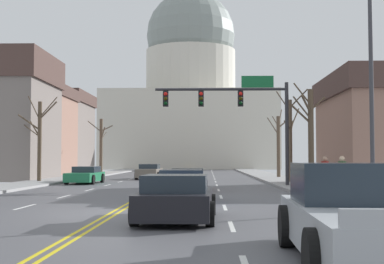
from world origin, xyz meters
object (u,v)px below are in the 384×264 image
at_px(sedan_near_01, 182,186).
at_px(sedan_oncoming_00, 85,175).
at_px(sedan_near_02, 176,199).
at_px(pedestrian_00, 342,174).
at_px(signal_gantry, 238,106).
at_px(sedan_near_00, 188,180).
at_px(street_lamp_right, 361,63).
at_px(sedan_oncoming_01, 149,172).
at_px(pedestrian_01, 325,173).
at_px(pickup_truck_near_03, 359,219).

height_order(sedan_near_01, sedan_oncoming_00, sedan_near_01).
height_order(sedan_near_02, pedestrian_00, pedestrian_00).
xyz_separation_m(signal_gantry, sedan_near_00, (-2.86, -3.15, -4.24)).
height_order(street_lamp_right, sedan_near_01, street_lamp_right).
bearing_deg(pedestrian_00, sedan_near_02, -128.38).
distance_m(sedan_near_00, pedestrian_00, 8.85).
bearing_deg(street_lamp_right, sedan_near_02, -155.14).
bearing_deg(pedestrian_00, sedan_oncoming_00, 135.71).
height_order(street_lamp_right, sedan_oncoming_01, street_lamp_right).
distance_m(signal_gantry, pedestrian_00, 10.37).
height_order(sedan_near_00, pedestrian_01, pedestrian_01).
xyz_separation_m(sedan_oncoming_01, pedestrian_01, (10.19, -20.19, 0.47)).
xyz_separation_m(signal_gantry, sedan_near_02, (-2.68, -17.15, -4.21)).
bearing_deg(sedan_oncoming_00, sedan_near_02, -71.19).
distance_m(signal_gantry, sedan_near_00, 6.01).
distance_m(signal_gantry, sedan_near_02, 17.86).
bearing_deg(pedestrian_01, street_lamp_right, -93.04).
relative_size(sedan_near_02, pedestrian_01, 2.68).
bearing_deg(pedestrian_00, sedan_oncoming_01, 115.70).
height_order(signal_gantry, sedan_near_02, signal_gantry).
bearing_deg(sedan_oncoming_00, street_lamp_right, -55.38).
bearing_deg(sedan_near_01, pedestrian_01, 27.90).
relative_size(pickup_truck_near_03, pedestrian_00, 3.45).
bearing_deg(signal_gantry, sedan_oncoming_01, 117.09).
bearing_deg(signal_gantry, sedan_near_01, -105.16).
distance_m(sedan_oncoming_01, pedestrian_00, 24.30).
relative_size(sedan_near_00, sedan_oncoming_01, 1.02).
bearing_deg(sedan_near_02, sedan_oncoming_00, 108.81).
height_order(sedan_oncoming_01, pedestrian_01, pedestrian_01).
xyz_separation_m(pickup_truck_near_03, sedan_oncoming_00, (-10.80, 27.87, -0.17)).
bearing_deg(sedan_oncoming_00, sedan_oncoming_01, 66.85).
xyz_separation_m(signal_gantry, sedan_oncoming_00, (-10.17, 4.83, -4.25)).
xyz_separation_m(sedan_near_00, sedan_near_02, (0.18, -14.00, 0.03)).
height_order(street_lamp_right, pedestrian_00, street_lamp_right).
relative_size(sedan_near_00, pedestrian_00, 2.81).
xyz_separation_m(sedan_near_01, sedan_oncoming_01, (-3.81, 23.57, -0.00)).
bearing_deg(signal_gantry, sedan_oncoming_00, 154.59).
relative_size(street_lamp_right, sedan_near_00, 1.67).
bearing_deg(pedestrian_01, sedan_near_01, -152.10).
xyz_separation_m(sedan_near_01, pedestrian_01, (6.38, 3.38, 0.47)).
xyz_separation_m(sedan_near_01, pedestrian_00, (6.73, 1.67, 0.47)).
relative_size(sedan_near_02, pickup_truck_near_03, 0.77).
height_order(sedan_oncoming_00, pedestrian_01, pedestrian_01).
bearing_deg(pedestrian_01, sedan_oncoming_00, 138.79).
bearing_deg(pickup_truck_near_03, sedan_near_02, 119.35).
bearing_deg(sedan_near_02, street_lamp_right, 24.86).
bearing_deg(street_lamp_right, sedan_near_01, 146.86).
bearing_deg(sedan_near_00, signal_gantry, 47.71).
distance_m(signal_gantry, sedan_oncoming_01, 15.23).
relative_size(signal_gantry, street_lamp_right, 1.01).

